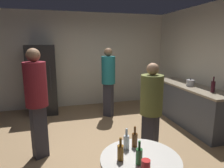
{
  "coord_description": "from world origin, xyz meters",
  "views": [
    {
      "loc": [
        -0.6,
        -3.14,
        1.85
      ],
      "look_at": [
        0.35,
        0.29,
        1.1
      ],
      "focal_mm": 31.44,
      "sensor_mm": 36.0,
      "label": 1
    }
  ],
  "objects": [
    {
      "name": "beer_bottle_green",
      "position": [
        0.08,
        -1.62,
        0.82
      ],
      "size": [
        0.06,
        0.06,
        0.23
      ],
      "color": "#26662D",
      "rests_on": "foreground_table"
    },
    {
      "name": "beer_bottle_clear",
      "position": [
        0.06,
        -1.33,
        0.82
      ],
      "size": [
        0.06,
        0.06,
        0.23
      ],
      "color": "silver",
      "rests_on": "foreground_table"
    },
    {
      "name": "beer_bottle_amber",
      "position": [
        -0.07,
        -1.51,
        0.82
      ],
      "size": [
        0.06,
        0.06,
        0.23
      ],
      "color": "#8C5919",
      "rests_on": "foreground_table"
    },
    {
      "name": "plastic_cup_red",
      "position": [
        0.1,
        -1.74,
        0.79
      ],
      "size": [
        0.08,
        0.08,
        0.11
      ],
      "primitive_type": "cylinder",
      "color": "red",
      "rests_on": "foreground_table"
    },
    {
      "name": "person_in_maroon_shirt",
      "position": [
        -0.95,
        0.02,
        1.04
      ],
      "size": [
        0.46,
        0.46,
        1.77
      ],
      "rotation": [
        0.0,
        0.0,
        -1.11
      ],
      "color": "#2D2D38",
      "rests_on": "ground_plane"
    },
    {
      "name": "kitchen_counter",
      "position": [
        2.28,
        0.54,
        0.45
      ],
      "size": [
        0.64,
        2.16,
        0.9
      ],
      "color": "#4C515B",
      "rests_on": "ground_plane"
    },
    {
      "name": "person_in_teal_shirt",
      "position": [
        0.59,
        1.51,
        1.01
      ],
      "size": [
        0.48,
        0.48,
        1.73
      ],
      "rotation": [
        0.0,
        0.0,
        -2.29
      ],
      "color": "#2D2D38",
      "rests_on": "ground_plane"
    },
    {
      "name": "kettle",
      "position": [
        2.23,
        0.53,
        0.97
      ],
      "size": [
        0.24,
        0.17,
        0.18
      ],
      "color": "#B2B2B7",
      "rests_on": "kitchen_counter"
    },
    {
      "name": "ground_plane",
      "position": [
        0.0,
        0.0,
        -0.05
      ],
      "size": [
        5.2,
        5.2,
        0.1
      ],
      "primitive_type": "cube",
      "color": "#9E7C56"
    },
    {
      "name": "foreground_table",
      "position": [
        0.14,
        -1.54,
        0.63
      ],
      "size": [
        0.8,
        0.8,
        0.73
      ],
      "color": "beige",
      "rests_on": "ground_plane"
    },
    {
      "name": "wall_back",
      "position": [
        0.0,
        2.63,
        1.35
      ],
      "size": [
        5.32,
        0.06,
        2.7
      ],
      "primitive_type": "cube",
      "color": "silver",
      "rests_on": "ground_plane"
    },
    {
      "name": "refrigerator",
      "position": [
        -1.01,
        2.2,
        0.9
      ],
      "size": [
        0.7,
        0.68,
        1.8
      ],
      "color": "black",
      "rests_on": "ground_plane"
    },
    {
      "name": "wine_bottle_on_counter",
      "position": [
        2.28,
        -0.08,
        1.02
      ],
      "size": [
        0.08,
        0.08,
        0.31
      ],
      "color": "#3F141E",
      "rests_on": "kitchen_counter"
    },
    {
      "name": "person_in_olive_shirt",
      "position": [
        0.75,
        -0.53,
        0.91
      ],
      "size": [
        0.47,
        0.47,
        1.56
      ],
      "rotation": [
        0.0,
        0.0,
        -2.58
      ],
      "color": "#2D2D38",
      "rests_on": "ground_plane"
    },
    {
      "name": "beer_bottle_brown",
      "position": [
        0.16,
        -1.31,
        0.82
      ],
      "size": [
        0.06,
        0.06,
        0.23
      ],
      "color": "#593314",
      "rests_on": "foreground_table"
    }
  ]
}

